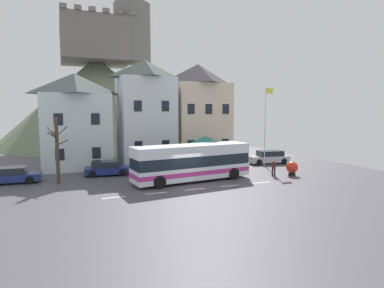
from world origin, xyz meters
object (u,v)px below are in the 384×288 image
(parked_car_03, at_px, (218,160))
(public_bench, at_px, (181,163))
(parked_car_02, at_px, (11,175))
(flagpole, at_px, (266,122))
(transit_bus, at_px, (192,163))
(harbour_buoy, at_px, (292,168))
(bus_shelter, at_px, (205,141))
(pedestrian_01, at_px, (274,167))
(parked_car_00, at_px, (107,168))
(townhouse_00, at_px, (76,121))
(pedestrian_00, at_px, (230,162))
(townhouse_02, at_px, (198,113))
(parked_car_01, at_px, (269,157))
(hilltop_castle, at_px, (98,96))
(townhouse_01, at_px, (146,113))
(bare_tree_00, at_px, (57,149))

(parked_car_03, height_order, public_bench, parked_car_03)
(parked_car_02, distance_m, flagpole, 24.49)
(transit_bus, distance_m, flagpole, 11.33)
(transit_bus, bearing_deg, harbour_buoy, -14.99)
(parked_car_03, xyz_separation_m, harbour_buoy, (3.77, -7.33, 0.08))
(bus_shelter, bearing_deg, pedestrian_01, -48.70)
(parked_car_00, bearing_deg, townhouse_00, 119.54)
(bus_shelter, height_order, pedestrian_00, bus_shelter)
(townhouse_02, height_order, parked_car_01, townhouse_02)
(townhouse_02, relative_size, flagpole, 1.36)
(parked_car_00, relative_size, parked_car_01, 0.88)
(bus_shelter, bearing_deg, harbour_buoy, -41.05)
(hilltop_castle, xyz_separation_m, parked_car_03, (9.14, -28.20, -7.72))
(townhouse_01, height_order, parked_car_02, townhouse_01)
(townhouse_01, distance_m, pedestrian_01, 15.08)
(harbour_buoy, bearing_deg, transit_bus, 171.12)
(parked_car_01, bearing_deg, public_bench, -0.41)
(townhouse_00, distance_m, pedestrian_01, 20.44)
(parked_car_03, bearing_deg, parked_car_00, -176.38)
(pedestrian_00, xyz_separation_m, harbour_buoy, (4.24, -3.94, -0.16))
(transit_bus, height_order, pedestrian_00, transit_bus)
(hilltop_castle, xyz_separation_m, parked_car_01, (15.04, -29.06, -7.67))
(parked_car_01, height_order, flagpole, flagpole)
(townhouse_01, bearing_deg, hilltop_castle, 95.58)
(bus_shelter, distance_m, parked_car_03, 3.84)
(flagpole, distance_m, bare_tree_00, 20.62)
(townhouse_02, xyz_separation_m, bus_shelter, (-2.13, -6.62, -2.77))
(townhouse_02, xyz_separation_m, pedestrian_01, (2.34, -11.70, -4.81))
(transit_bus, bearing_deg, townhouse_00, 122.17)
(bus_shelter, relative_size, parked_car_01, 0.76)
(flagpole, bearing_deg, hilltop_castle, 114.56)
(bus_shelter, xyz_separation_m, pedestrian_01, (4.46, -5.08, -2.05))
(townhouse_01, distance_m, parked_car_01, 14.57)
(public_bench, bearing_deg, hilltop_castle, 100.37)
(townhouse_00, bearing_deg, townhouse_01, -5.67)
(pedestrian_00, bearing_deg, townhouse_02, 88.99)
(parked_car_03, xyz_separation_m, flagpole, (4.63, -1.92, 4.10))
(townhouse_02, height_order, parked_car_03, townhouse_02)
(pedestrian_00, relative_size, bare_tree_00, 0.29)
(parked_car_02, xyz_separation_m, public_bench, (15.41, 1.61, -0.18))
(hilltop_castle, distance_m, flagpole, 33.31)
(transit_bus, relative_size, parked_car_02, 2.32)
(parked_car_01, distance_m, harbour_buoy, 6.81)
(parked_car_02, distance_m, harbour_buoy, 24.12)
(townhouse_00, relative_size, pedestrian_01, 6.42)
(townhouse_00, relative_size, parked_car_03, 2.54)
(bus_shelter, bearing_deg, parked_car_02, 176.91)
(pedestrian_00, bearing_deg, townhouse_01, 129.54)
(hilltop_castle, height_order, harbour_buoy, hilltop_castle)
(parked_car_03, relative_size, harbour_buoy, 2.92)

